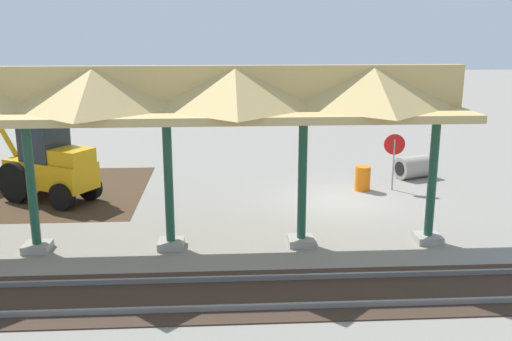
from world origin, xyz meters
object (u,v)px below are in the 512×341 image
Objects in this scene: stop_sign at (394,150)px; concrete_pipe at (413,167)px; backhoe at (47,164)px; traffic_barrel at (363,178)px.

concrete_pipe is (-1.34, -1.65, -1.06)m from stop_sign.
stop_sign is at bearing -177.67° from backhoe.
stop_sign is at bearing 51.02° from concrete_pipe.
stop_sign is 2.37m from concrete_pipe.
traffic_barrel is (1.11, -0.02, -1.05)m from stop_sign.
traffic_barrel is at bearing -1.03° from stop_sign.
traffic_barrel is (2.45, 1.63, 0.01)m from concrete_pipe.
concrete_pipe is 2.94m from traffic_barrel.
backhoe reaches higher than concrete_pipe.
concrete_pipe is 1.77× the size of traffic_barrel.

